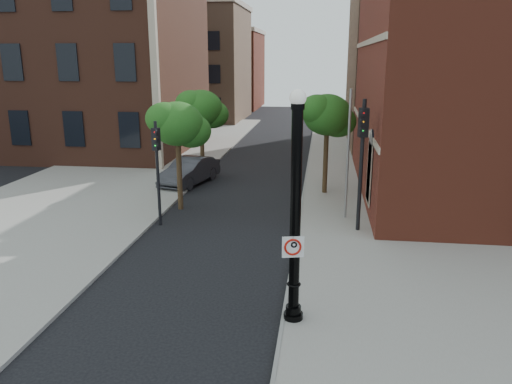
# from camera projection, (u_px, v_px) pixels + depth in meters

# --- Properties ---
(ground) EXTENTS (120.00, 120.00, 0.00)m
(ground) POSITION_uv_depth(u_px,v_px,m) (210.00, 311.00, 13.74)
(ground) COLOR black
(ground) RESTS_ON ground
(sidewalk_right) EXTENTS (8.00, 60.00, 0.12)m
(sidewalk_right) POSITION_uv_depth(u_px,v_px,m) (389.00, 211.00, 22.53)
(sidewalk_right) COLOR gray
(sidewalk_right) RESTS_ON ground
(sidewalk_left) EXTENTS (10.00, 50.00, 0.12)m
(sidewalk_left) POSITION_uv_depth(u_px,v_px,m) (135.00, 165.00, 32.11)
(sidewalk_left) COLOR gray
(sidewalk_left) RESTS_ON ground
(curb_edge) EXTENTS (0.10, 60.00, 0.14)m
(curb_edge) POSITION_uv_depth(u_px,v_px,m) (301.00, 208.00, 23.03)
(curb_edge) COLOR gray
(curb_edge) RESTS_ON ground
(victorian_building) EXTENTS (18.60, 14.60, 17.95)m
(victorian_building) POSITION_uv_depth(u_px,v_px,m) (66.00, 30.00, 36.47)
(victorian_building) COLOR brown
(victorian_building) RESTS_ON ground
(bg_building_tan_a) EXTENTS (12.00, 12.00, 12.00)m
(bg_building_tan_a) POSITION_uv_depth(u_px,v_px,m) (191.00, 65.00, 55.83)
(bg_building_tan_a) COLOR #846048
(bg_building_tan_a) RESTS_ON ground
(bg_building_red) EXTENTS (12.00, 12.00, 10.00)m
(bg_building_red) POSITION_uv_depth(u_px,v_px,m) (217.00, 71.00, 69.49)
(bg_building_red) COLOR maroon
(bg_building_red) RESTS_ON ground
(bg_building_tan_b) EXTENTS (22.00, 14.00, 14.00)m
(bg_building_tan_b) POSITION_uv_depth(u_px,v_px,m) (496.00, 55.00, 38.58)
(bg_building_tan_b) COLOR #846048
(bg_building_tan_b) RESTS_ON ground
(lamppost) EXTENTS (0.51, 0.51, 6.06)m
(lamppost) POSITION_uv_depth(u_px,v_px,m) (295.00, 222.00, 12.46)
(lamppost) COLOR black
(lamppost) RESTS_ON ground
(no_parking_sign) EXTENTS (0.55, 0.15, 0.56)m
(no_parking_sign) POSITION_uv_depth(u_px,v_px,m) (293.00, 247.00, 12.47)
(no_parking_sign) COLOR white
(no_parking_sign) RESTS_ON ground
(parked_car) EXTENTS (2.64, 4.71, 1.47)m
(parked_car) POSITION_uv_depth(u_px,v_px,m) (190.00, 171.00, 27.48)
(parked_car) COLOR #2F2F34
(parked_car) RESTS_ON ground
(traffic_signal_left) EXTENTS (0.34, 0.38, 4.34)m
(traffic_signal_left) POSITION_uv_depth(u_px,v_px,m) (157.00, 156.00, 20.11)
(traffic_signal_left) COLOR black
(traffic_signal_left) RESTS_ON ground
(traffic_signal_right) EXTENTS (0.40, 0.46, 5.28)m
(traffic_signal_right) POSITION_uv_depth(u_px,v_px,m) (362.00, 145.00, 19.02)
(traffic_signal_right) COLOR black
(traffic_signal_right) RESTS_ON ground
(utility_pole) EXTENTS (0.11, 0.11, 5.56)m
(utility_pole) POSITION_uv_depth(u_px,v_px,m) (348.00, 156.00, 20.81)
(utility_pole) COLOR #999999
(utility_pole) RESTS_ON ground
(street_tree_a) EXTENTS (2.73, 2.47, 4.92)m
(street_tree_a) POSITION_uv_depth(u_px,v_px,m) (178.00, 125.00, 22.13)
(street_tree_a) COLOR #342314
(street_tree_a) RESTS_ON ground
(street_tree_b) EXTENTS (2.82, 2.54, 5.07)m
(street_tree_b) POSITION_uv_depth(u_px,v_px,m) (202.00, 109.00, 27.71)
(street_tree_b) COLOR #342314
(street_tree_b) RESTS_ON ground
(street_tree_c) EXTENTS (2.82, 2.55, 5.08)m
(street_tree_c) POSITION_uv_depth(u_px,v_px,m) (328.00, 116.00, 24.51)
(street_tree_c) COLOR #342314
(street_tree_c) RESTS_ON ground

